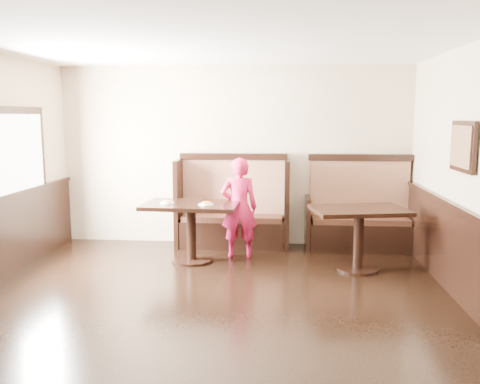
# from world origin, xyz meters

# --- Properties ---
(ground) EXTENTS (7.00, 7.00, 0.00)m
(ground) POSITION_xyz_m (0.00, 0.00, 0.00)
(ground) COLOR black
(ground) RESTS_ON ground
(room_shell) EXTENTS (7.00, 7.00, 7.00)m
(room_shell) POSITION_xyz_m (-0.30, 0.28, 0.67)
(room_shell) COLOR #C2AC8C
(room_shell) RESTS_ON ground
(booth_main) EXTENTS (1.75, 0.72, 1.45)m
(booth_main) POSITION_xyz_m (0.00, 3.30, 0.53)
(booth_main) COLOR black
(booth_main) RESTS_ON ground
(booth_neighbor) EXTENTS (1.65, 0.72, 1.45)m
(booth_neighbor) POSITION_xyz_m (1.95, 3.29, 0.48)
(booth_neighbor) COLOR black
(booth_neighbor) RESTS_ON ground
(table_main) EXTENTS (1.34, 0.88, 0.83)m
(table_main) POSITION_xyz_m (-0.49, 2.38, 0.64)
(table_main) COLOR black
(table_main) RESTS_ON ground
(table_neighbor) EXTENTS (1.33, 1.01, 0.83)m
(table_neighbor) POSITION_xyz_m (1.78, 2.16, 0.62)
(table_neighbor) COLOR black
(table_neighbor) RESTS_ON ground
(child) EXTENTS (0.56, 0.40, 1.44)m
(child) POSITION_xyz_m (0.15, 2.68, 0.72)
(child) COLOR #D2164D
(child) RESTS_ON ground
(pizza_plate_left) EXTENTS (0.20, 0.20, 0.04)m
(pizza_plate_left) POSITION_xyz_m (-0.82, 2.35, 0.84)
(pizza_plate_left) COLOR white
(pizza_plate_left) RESTS_ON table_main
(pizza_plate_right) EXTENTS (0.21, 0.21, 0.04)m
(pizza_plate_right) POSITION_xyz_m (-0.27, 2.28, 0.84)
(pizza_plate_right) COLOR white
(pizza_plate_right) RESTS_ON table_main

